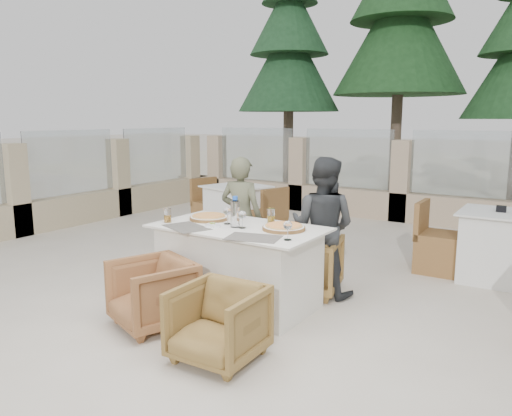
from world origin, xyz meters
The scene contains 26 objects.
ground centered at (0.00, 0.00, 0.00)m, with size 80.00×80.00×0.00m, color beige.
sand_patch centered at (0.00, 14.00, 0.01)m, with size 30.00×16.00×0.01m, color beige.
perimeter_wall_far centered at (0.00, 4.80, 0.80)m, with size 10.00×0.34×1.60m, color tan, non-canonical shape.
perimeter_wall_left centered at (-4.50, 1.50, 0.80)m, with size 0.34×7.00×1.60m, color tan, non-canonical shape.
pine_far_left centered at (-3.50, 7.00, 2.75)m, with size 2.42×2.42×5.50m, color #1D4525.
pine_mid_left centered at (-1.00, 7.50, 3.25)m, with size 2.86×2.86×6.50m, color #1E471F.
dining_table centered at (-0.04, 0.01, 0.39)m, with size 1.60×0.90×0.77m, color silver, non-canonical shape.
placemat_near_left centered at (-0.42, -0.29, 0.77)m, with size 0.45×0.30×0.00m, color #5C574F.
placemat_near_right centered at (0.32, -0.29, 0.77)m, with size 0.45×0.30×0.00m, color #615A53.
pizza_left centered at (-0.47, 0.10, 0.79)m, with size 0.38×0.38×0.05m, color #CE5C1C.
pizza_right centered at (0.39, 0.11, 0.80)m, with size 0.39×0.39×0.05m, color orange.
water_bottle centered at (-0.05, -0.03, 0.92)m, with size 0.09×0.09×0.29m, color #BEDEFA.
wine_glass_centre centered at (-0.19, 0.04, 0.86)m, with size 0.08×0.08×0.18m, color white, non-canonical shape.
wine_glass_near centered at (0.03, -0.03, 0.86)m, with size 0.08×0.08×0.18m, color silver, non-canonical shape.
wine_glass_corner centered at (0.61, -0.20, 0.86)m, with size 0.08×0.08×0.18m, color silver, non-canonical shape.
beer_glass_left centered at (-0.73, -0.22, 0.84)m, with size 0.07×0.07×0.14m, color #C07C1B.
beer_glass_right centered at (0.14, 0.29, 0.84)m, with size 0.07×0.07×0.15m, color gold.
olive_dish centered at (-0.23, -0.15, 0.79)m, with size 0.11×0.11×0.04m, color white, non-canonical shape.
armchair_far_left centered at (-0.40, 0.59, 0.33)m, with size 0.71×0.74×0.67m, color #9B6538.
armchair_far_right centered at (0.34, 0.70, 0.30)m, with size 0.63×0.65×0.59m, color olive.
armchair_near_left centered at (-0.37, -0.80, 0.29)m, with size 0.62×0.64×0.58m, color brown.
armchair_near_right centered at (0.47, -0.98, 0.28)m, with size 0.60×0.62×0.56m, color olive.
diner_left centered at (-0.51, 0.71, 0.68)m, with size 0.50×0.33×1.36m, color #5C5D44.
diner_right centered at (0.48, 0.73, 0.70)m, with size 0.68×0.53×1.40m, color #313335.
bg_table_a centered at (-1.70, 2.30, 0.39)m, with size 1.64×0.82×0.77m, color white, non-canonical shape.
bg_table_b centered at (1.91, 2.15, 0.39)m, with size 1.64×0.82×0.77m, color silver, non-canonical shape.
Camera 1 is at (2.60, -3.71, 1.77)m, focal length 35.00 mm.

